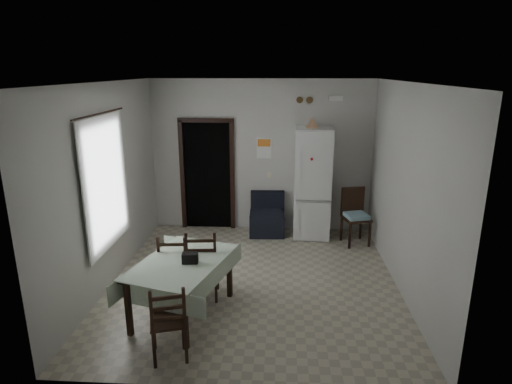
{
  "coord_description": "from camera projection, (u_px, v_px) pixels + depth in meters",
  "views": [
    {
      "loc": [
        0.37,
        -5.78,
        3.07
      ],
      "look_at": [
        0.0,
        0.5,
        1.25
      ],
      "focal_mm": 30.0,
      "sensor_mm": 36.0,
      "label": 1
    }
  ],
  "objects": [
    {
      "name": "wall_front",
      "position": [
        238.0,
        255.0,
        3.86
      ],
      "size": [
        4.2,
        0.02,
        2.9
      ],
      "primitive_type": null,
      "color": "beige",
      "rests_on": "ground"
    },
    {
      "name": "dining_chair_far_right",
      "position": [
        203.0,
        263.0,
        5.87
      ],
      "size": [
        0.47,
        0.47,
        1.01
      ],
      "primitive_type": null,
      "rotation": [
        0.0,
        0.0,
        3.23
      ],
      "color": "black",
      "rests_on": "ground"
    },
    {
      "name": "fridge",
      "position": [
        313.0,
        183.0,
        7.93
      ],
      "size": [
        0.69,
        0.69,
        2.05
      ],
      "primitive_type": null,
      "rotation": [
        0.0,
        0.0,
        -0.04
      ],
      "color": "silver",
      "rests_on": "ground"
    },
    {
      "name": "ground",
      "position": [
        254.0,
        281.0,
        6.42
      ],
      "size": [
        4.5,
        4.5,
        0.0
      ],
      "primitive_type": "plane",
      "color": "#AFA68F",
      "rests_on": "ground"
    },
    {
      "name": "wall_back",
      "position": [
        261.0,
        157.0,
        8.18
      ],
      "size": [
        4.2,
        0.02,
        2.9
      ],
      "primitive_type": null,
      "color": "beige",
      "rests_on": "ground"
    },
    {
      "name": "emergency_light",
      "position": [
        336.0,
        98.0,
        7.76
      ],
      "size": [
        0.25,
        0.07,
        0.09
      ],
      "primitive_type": "cube",
      "color": "white",
      "rests_on": "ground"
    },
    {
      "name": "calendar",
      "position": [
        264.0,
        148.0,
        8.12
      ],
      "size": [
        0.28,
        0.02,
        0.4
      ],
      "primitive_type": "cube",
      "color": "white",
      "rests_on": "ground"
    },
    {
      "name": "light_switch",
      "position": [
        269.0,
        175.0,
        8.25
      ],
      "size": [
        0.08,
        0.02,
        0.12
      ],
      "primitive_type": "cube",
      "color": "beige",
      "rests_on": "ground"
    },
    {
      "name": "wall_left",
      "position": [
        108.0,
        186.0,
        6.14
      ],
      "size": [
        0.02,
        4.5,
        2.9
      ],
      "primitive_type": null,
      "color": "beige",
      "rests_on": "ground"
    },
    {
      "name": "curtain",
      "position": [
        106.0,
        183.0,
        5.92
      ],
      "size": [
        0.02,
        1.45,
        1.85
      ],
      "primitive_type": "cube",
      "color": "white",
      "rests_on": "ground"
    },
    {
      "name": "corner_chair",
      "position": [
        356.0,
        217.0,
        7.66
      ],
      "size": [
        0.54,
        0.54,
        1.02
      ],
      "primitive_type": null,
      "rotation": [
        0.0,
        0.0,
        0.26
      ],
      "color": "black",
      "rests_on": "ground"
    },
    {
      "name": "ceiling",
      "position": [
        254.0,
        82.0,
        5.62
      ],
      "size": [
        4.2,
        4.5,
        0.02
      ],
      "primitive_type": null,
      "color": "white",
      "rests_on": "ground"
    },
    {
      "name": "vent_right",
      "position": [
        310.0,
        100.0,
        7.81
      ],
      "size": [
        0.12,
        0.03,
        0.12
      ],
      "primitive_type": "cylinder",
      "rotation": [
        1.57,
        0.0,
        0.0
      ],
      "color": "brown",
      "rests_on": "ground"
    },
    {
      "name": "curtain_rod",
      "position": [
        100.0,
        113.0,
        5.65
      ],
      "size": [
        0.02,
        1.6,
        0.02
      ],
      "primitive_type": "cylinder",
      "rotation": [
        1.57,
        0.0,
        0.0
      ],
      "color": "black",
      "rests_on": "ground"
    },
    {
      "name": "calendar_image",
      "position": [
        264.0,
        143.0,
        8.08
      ],
      "size": [
        0.24,
        0.01,
        0.14
      ],
      "primitive_type": "cube",
      "color": "orange",
      "rests_on": "ground"
    },
    {
      "name": "dining_chair_near_head",
      "position": [
        168.0,
        320.0,
        4.63
      ],
      "size": [
        0.48,
        0.48,
        0.91
      ],
      "primitive_type": null,
      "rotation": [
        0.0,
        0.0,
        3.43
      ],
      "color": "black",
      "rests_on": "ground"
    },
    {
      "name": "tan_cone",
      "position": [
        312.0,
        122.0,
        7.62
      ],
      "size": [
        0.27,
        0.27,
        0.2
      ],
      "primitive_type": "cone",
      "rotation": [
        0.0,
        0.0,
        -0.13
      ],
      "color": "tan",
      "rests_on": "fridge"
    },
    {
      "name": "dining_chair_far_left",
      "position": [
        175.0,
        265.0,
        5.88
      ],
      "size": [
        0.44,
        0.44,
        0.95
      ],
      "primitive_type": null,
      "rotation": [
        0.0,
        0.0,
        3.24
      ],
      "color": "black",
      "rests_on": "ground"
    },
    {
      "name": "wall_right",
      "position": [
        405.0,
        191.0,
        5.9
      ],
      "size": [
        0.02,
        4.5,
        2.9
      ],
      "primitive_type": null,
      "color": "beige",
      "rests_on": "ground"
    },
    {
      "name": "dining_table",
      "position": [
        183.0,
        288.0,
        5.46
      ],
      "size": [
        1.33,
        1.66,
        0.75
      ],
      "primitive_type": null,
      "rotation": [
        0.0,
        0.0,
        -0.29
      ],
      "color": "#B4CAAC",
      "rests_on": "ground"
    },
    {
      "name": "black_bag",
      "position": [
        190.0,
        258.0,
        5.29
      ],
      "size": [
        0.21,
        0.14,
        0.13
      ],
      "primitive_type": "cube",
      "rotation": [
        0.0,
        0.0,
        0.1
      ],
      "color": "black",
      "rests_on": "dining_table"
    },
    {
      "name": "vent_left",
      "position": [
        300.0,
        100.0,
        7.83
      ],
      "size": [
        0.12,
        0.03,
        0.12
      ],
      "primitive_type": "cylinder",
      "rotation": [
        1.57,
        0.0,
        0.0
      ],
      "color": "brown",
      "rests_on": "ground"
    },
    {
      "name": "navy_seat",
      "position": [
        267.0,
        214.0,
        8.16
      ],
      "size": [
        0.68,
        0.66,
        0.79
      ],
      "primitive_type": null,
      "rotation": [
        0.0,
        0.0,
        0.04
      ],
      "color": "black",
      "rests_on": "ground"
    },
    {
      "name": "window_recess",
      "position": [
        98.0,
        183.0,
        5.92
      ],
      "size": [
        0.1,
        1.2,
        1.6
      ],
      "primitive_type": "cube",
      "color": "silver",
      "rests_on": "ground"
    },
    {
      "name": "doorway",
      "position": [
        209.0,
        173.0,
        8.54
      ],
      "size": [
        1.06,
        0.52,
        2.22
      ],
      "color": "black",
      "rests_on": "ground"
    }
  ]
}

